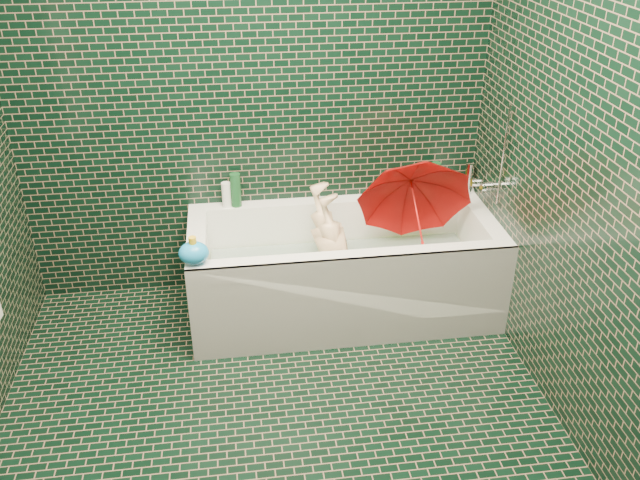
{
  "coord_description": "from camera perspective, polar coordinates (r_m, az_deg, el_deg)",
  "views": [
    {
      "loc": [
        -0.13,
        -2.2,
        2.28
      ],
      "look_at": [
        0.29,
        0.82,
        0.58
      ],
      "focal_mm": 38.0,
      "sensor_mm": 36.0,
      "label": 1
    }
  ],
  "objects": [
    {
      "name": "umbrella",
      "position": [
        3.73,
        8.18,
        2.15
      ],
      "size": [
        0.78,
        0.88,
        0.89
      ],
      "primitive_type": "imported",
      "rotation": [
        0.48,
        -0.26,
        -0.19
      ],
      "color": "red",
      "rests_on": "bathtub"
    },
    {
      "name": "rubber_duck",
      "position": [
        4.12,
        9.74,
        4.6
      ],
      "size": [
        0.13,
        0.11,
        0.11
      ],
      "rotation": [
        0.0,
        0.0,
        0.39
      ],
      "color": "gold",
      "rests_on": "bathtub"
    },
    {
      "name": "soap_bottle_c",
      "position": [
        4.14,
        10.91,
        3.88
      ],
      "size": [
        0.17,
        0.17,
        0.17
      ],
      "primitive_type": "imported",
      "rotation": [
        0.0,
        0.0,
        -0.33
      ],
      "color": "#13441F",
      "rests_on": "bathtub"
    },
    {
      "name": "floor",
      "position": [
        3.17,
        -3.25,
        -16.88
      ],
      "size": [
        2.8,
        2.8,
        0.0
      ],
      "primitive_type": "plane",
      "color": "black",
      "rests_on": "ground"
    },
    {
      "name": "soap_bottle_b",
      "position": [
        4.19,
        12.1,
        4.11
      ],
      "size": [
        0.1,
        0.1,
        0.18
      ],
      "primitive_type": "imported",
      "rotation": [
        0.0,
        0.0,
        0.19
      ],
      "color": "#451F77",
      "rests_on": "bathtub"
    },
    {
      "name": "bottle_left_tall",
      "position": [
        3.9,
        -7.11,
        4.2
      ],
      "size": [
        0.07,
        0.07,
        0.2
      ],
      "primitive_type": "cylinder",
      "rotation": [
        0.0,
        0.0,
        -0.28
      ],
      "color": "#13441F",
      "rests_on": "bathtub"
    },
    {
      "name": "bath_toy",
      "position": [
        3.37,
        -10.59,
        -1.06
      ],
      "size": [
        0.15,
        0.13,
        0.15
      ],
      "rotation": [
        0.0,
        0.0,
        0.05
      ],
      "color": "#1784D1",
      "rests_on": "bathtub"
    },
    {
      "name": "child",
      "position": [
        3.84,
        1.58,
        -1.75
      ],
      "size": [
        0.95,
        0.41,
        0.4
      ],
      "primitive_type": "imported",
      "rotation": [
        -1.36,
        0.0,
        -1.48
      ],
      "color": "beige",
      "rests_on": "bathtub"
    },
    {
      "name": "wall_back",
      "position": [
        3.75,
        -5.76,
        13.05
      ],
      "size": [
        2.8,
        0.0,
        2.8
      ],
      "primitive_type": "plane",
      "rotation": [
        1.57,
        0.0,
        0.0
      ],
      "color": "black",
      "rests_on": "floor"
    },
    {
      "name": "wall_right",
      "position": [
        2.82,
        23.39,
        5.28
      ],
      "size": [
        0.0,
        2.8,
        2.8
      ],
      "primitive_type": "plane",
      "rotation": [
        1.57,
        0.0,
        -1.57
      ],
      "color": "black",
      "rests_on": "floor"
    },
    {
      "name": "bathtub",
      "position": [
        3.86,
        1.99,
        -3.27
      ],
      "size": [
        1.7,
        0.75,
        0.55
      ],
      "color": "white",
      "rests_on": "floor"
    },
    {
      "name": "bottle_right_pump",
      "position": [
        4.12,
        12.42,
        5.09
      ],
      "size": [
        0.06,
        0.06,
        0.19
      ],
      "primitive_type": "cylinder",
      "rotation": [
        0.0,
        0.0,
        0.22
      ],
      "color": "silver",
      "rests_on": "bathtub"
    },
    {
      "name": "soap_bottle_a",
      "position": [
        4.16,
        12.28,
        3.87
      ],
      "size": [
        0.11,
        0.11,
        0.26
      ],
      "primitive_type": "imported",
      "rotation": [
        0.0,
        0.0,
        -0.08
      ],
      "color": "white",
      "rests_on": "bathtub"
    },
    {
      "name": "faucet",
      "position": [
        3.82,
        14.29,
        4.95
      ],
      "size": [
        0.18,
        0.19,
        0.55
      ],
      "color": "silver",
      "rests_on": "wall_right"
    },
    {
      "name": "bottle_right_tall",
      "position": [
        4.05,
        9.67,
        5.06
      ],
      "size": [
        0.07,
        0.07,
        0.21
      ],
      "primitive_type": "cylinder",
      "rotation": [
        0.0,
        0.0,
        -0.2
      ],
      "color": "#13441F",
      "rests_on": "bathtub"
    },
    {
      "name": "water",
      "position": [
        3.83,
        1.97,
        -2.01
      ],
      "size": [
        1.48,
        0.53,
        0.0
      ],
      "primitive_type": "cube",
      "color": "silver",
      "rests_on": "bathtub"
    },
    {
      "name": "bath_mat",
      "position": [
        3.9,
        1.93,
        -3.82
      ],
      "size": [
        1.35,
        0.47,
        0.01
      ],
      "primitive_type": "cube",
      "color": "green",
      "rests_on": "bathtub"
    },
    {
      "name": "bottle_left_short",
      "position": [
        3.91,
        -7.89,
        3.81
      ],
      "size": [
        0.07,
        0.07,
        0.15
      ],
      "primitive_type": "cylinder",
      "rotation": [
        0.0,
        0.0,
        -0.37
      ],
      "color": "white",
      "rests_on": "bathtub"
    }
  ]
}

